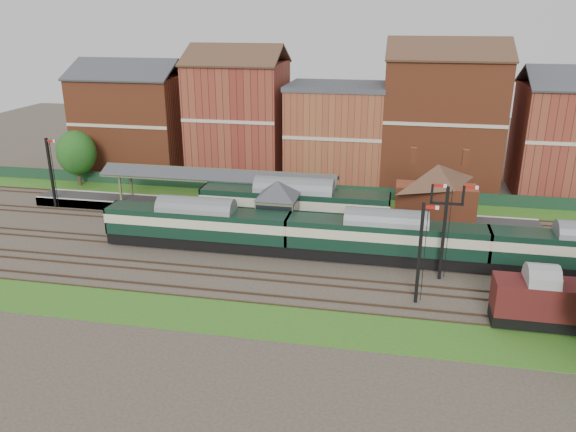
% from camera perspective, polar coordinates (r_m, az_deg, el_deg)
% --- Properties ---
extents(ground, '(160.00, 160.00, 0.00)m').
position_cam_1_polar(ground, '(51.38, 1.47, -4.02)').
color(ground, '#473D33').
rests_on(ground, ground).
extents(grass_back, '(90.00, 4.50, 0.06)m').
position_cam_1_polar(grass_back, '(66.16, 3.84, 1.51)').
color(grass_back, '#2D6619').
rests_on(grass_back, ground).
extents(grass_front, '(90.00, 5.00, 0.06)m').
position_cam_1_polar(grass_front, '(40.87, -1.45, -10.66)').
color(grass_front, '#2D6619').
rests_on(grass_front, ground).
extents(fence, '(90.00, 0.12, 1.50)m').
position_cam_1_polar(fence, '(67.84, 4.08, 2.60)').
color(fence, '#193823').
rests_on(fence, ground).
extents(platform, '(55.00, 3.40, 1.00)m').
position_cam_1_polar(platform, '(61.01, -1.59, 0.41)').
color(platform, '#2D2D2D').
rests_on(platform, ground).
extents(signal_box, '(5.40, 5.40, 6.00)m').
position_cam_1_polar(signal_box, '(53.72, -1.06, 0.72)').
color(signal_box, '#576C4D').
rests_on(signal_box, ground).
extents(brick_hut, '(3.20, 2.64, 2.94)m').
position_cam_1_polar(brick_hut, '(53.39, 7.38, -1.85)').
color(brick_hut, maroon).
rests_on(brick_hut, ground).
extents(station_building, '(8.10, 8.10, 5.90)m').
position_cam_1_polar(station_building, '(58.70, 14.81, 2.51)').
color(station_building, brown).
rests_on(station_building, platform).
extents(canopy, '(26.00, 3.89, 4.08)m').
position_cam_1_polar(canopy, '(61.35, -7.11, 4.37)').
color(canopy, '#4E5736').
rests_on(canopy, platform).
extents(semaphore_bracket, '(3.60, 0.25, 8.18)m').
position_cam_1_polar(semaphore_bracket, '(46.90, 15.64, -1.06)').
color(semaphore_bracket, black).
rests_on(semaphore_bracket, ground).
extents(semaphore_platform_end, '(1.23, 0.25, 8.00)m').
position_cam_1_polar(semaphore_platform_end, '(68.26, -22.93, 4.15)').
color(semaphore_platform_end, black).
rests_on(semaphore_platform_end, ground).
extents(semaphore_siding, '(1.23, 0.25, 8.00)m').
position_cam_1_polar(semaphore_siding, '(42.75, 13.26, -3.59)').
color(semaphore_siding, black).
rests_on(semaphore_siding, ground).
extents(town_backdrop, '(69.00, 10.00, 16.00)m').
position_cam_1_polar(town_backdrop, '(73.10, 4.77, 8.89)').
color(town_backdrop, brown).
rests_on(town_backdrop, ground).
extents(dmu_train, '(51.99, 2.73, 3.99)m').
position_cam_1_polar(dmu_train, '(49.87, 9.84, -2.16)').
color(dmu_train, black).
rests_on(dmu_train, ground).
extents(platform_railcar, '(19.16, 3.02, 4.41)m').
position_cam_1_polar(platform_railcar, '(56.75, 0.62, 1.12)').
color(platform_railcar, black).
rests_on(platform_railcar, ground).
extents(goods_van_a, '(6.02, 2.61, 3.65)m').
position_cam_1_polar(goods_van_a, '(43.00, 24.05, -7.79)').
color(goods_van_a, black).
rests_on(goods_van_a, ground).
extents(tree_back, '(4.88, 4.88, 7.13)m').
position_cam_1_polar(tree_back, '(76.08, -20.71, 6.04)').
color(tree_back, '#382619').
rests_on(tree_back, ground).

